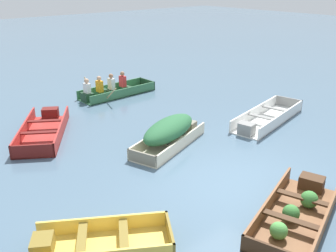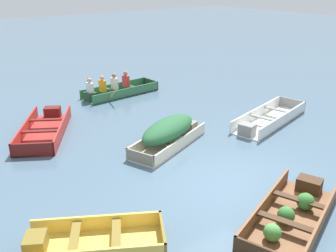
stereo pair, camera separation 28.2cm
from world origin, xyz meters
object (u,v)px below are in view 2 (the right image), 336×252
object	(u,v)px
skiff_red_mid_moored	(45,128)
skiff_white_far_moored	(268,119)
skiff_yellow_near_moored	(89,242)
rowboat_green_with_crew	(115,90)
skiff_cream_outer_moored	(169,131)
dinghy_wooden_brown_foreground	(293,213)

from	to	relation	value
skiff_red_mid_moored	skiff_white_far_moored	bearing A→B (deg)	-32.97
skiff_yellow_near_moored	skiff_white_far_moored	xyz separation A→B (m)	(7.42, 1.75, 0.01)
skiff_red_mid_moored	rowboat_green_with_crew	world-z (taller)	rowboat_green_with_crew
skiff_cream_outer_moored	skiff_yellow_near_moored	bearing A→B (deg)	-147.22
skiff_yellow_near_moored	skiff_cream_outer_moored	size ratio (longest dim) A/B	0.89
skiff_white_far_moored	rowboat_green_with_crew	distance (m)	6.19
skiff_red_mid_moored	skiff_cream_outer_moored	bearing A→B (deg)	-53.32
dinghy_wooden_brown_foreground	skiff_yellow_near_moored	world-z (taller)	dinghy_wooden_brown_foreground
skiff_red_mid_moored	skiff_white_far_moored	distance (m)	7.08
rowboat_green_with_crew	skiff_yellow_near_moored	bearing A→B (deg)	-124.53
skiff_yellow_near_moored	rowboat_green_with_crew	xyz separation A→B (m)	(5.17, 7.52, 0.12)
dinghy_wooden_brown_foreground	skiff_yellow_near_moored	size ratio (longest dim) A/B	1.22
skiff_red_mid_moored	skiff_cream_outer_moored	world-z (taller)	skiff_cream_outer_moored
skiff_white_far_moored	skiff_cream_outer_moored	xyz separation A→B (m)	(-3.60, 0.71, 0.30)
skiff_white_far_moored	skiff_red_mid_moored	bearing A→B (deg)	147.03
dinghy_wooden_brown_foreground	skiff_red_mid_moored	xyz separation A→B (m)	(-2.03, 7.38, -0.01)
dinghy_wooden_brown_foreground	skiff_red_mid_moored	world-z (taller)	dinghy_wooden_brown_foreground
skiff_cream_outer_moored	dinghy_wooden_brown_foreground	bearing A→B (deg)	-94.13
skiff_yellow_near_moored	skiff_red_mid_moored	xyz separation A→B (m)	(1.49, 5.61, 0.01)
dinghy_wooden_brown_foreground	skiff_red_mid_moored	distance (m)	7.66
skiff_red_mid_moored	skiff_cream_outer_moored	distance (m)	3.93
dinghy_wooden_brown_foreground	skiff_red_mid_moored	bearing A→B (deg)	105.41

